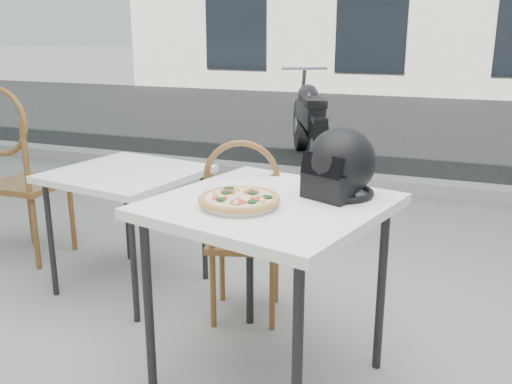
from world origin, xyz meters
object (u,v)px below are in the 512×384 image
(cafe_table_side, at_px, (127,182))
(motorcycle, at_px, (309,123))
(pizza, at_px, (239,199))
(cafe_chair_main, at_px, (244,222))
(cafe_chair_side, at_px, (17,165))
(plate, at_px, (239,204))
(helmet, at_px, (340,166))
(cafe_table_main, at_px, (269,218))

(cafe_table_side, xyz_separation_m, motorcycle, (0.05, 3.53, -0.19))
(pizza, bearing_deg, motorcycle, 102.50)
(pizza, distance_m, motorcycle, 4.34)
(pizza, height_order, cafe_chair_main, cafe_chair_main)
(cafe_chair_main, distance_m, cafe_chair_side, 1.68)
(plate, bearing_deg, cafe_chair_main, 110.90)
(plate, relative_size, helmet, 0.95)
(helmet, bearing_deg, cafe_chair_main, 177.86)
(helmet, distance_m, cafe_chair_side, 2.27)
(cafe_chair_main, bearing_deg, cafe_chair_side, -23.90)
(motorcycle, bearing_deg, cafe_table_side, -114.80)
(helmet, relative_size, cafe_chair_main, 0.38)
(cafe_chair_main, relative_size, cafe_table_side, 1.14)
(pizza, height_order, cafe_chair_side, cafe_chair_side)
(pizza, height_order, motorcycle, motorcycle)
(helmet, distance_m, motorcycle, 4.16)
(cafe_table_main, bearing_deg, helmet, 35.57)
(cafe_chair_main, bearing_deg, cafe_table_side, -26.00)
(cafe_chair_side, distance_m, motorcycle, 3.56)
(cafe_table_side, bearing_deg, cafe_chair_main, -10.12)
(cafe_table_main, bearing_deg, motorcycle, 103.94)
(helmet, bearing_deg, cafe_table_main, -120.19)
(pizza, xyz_separation_m, motorcycle, (-0.94, 4.22, -0.39))
(cafe_chair_side, bearing_deg, cafe_table_main, 160.65)
(cafe_chair_main, height_order, cafe_chair_side, cafe_chair_side)
(cafe_table_side, bearing_deg, cafe_chair_side, 173.83)
(cafe_table_main, distance_m, cafe_chair_side, 2.07)
(pizza, bearing_deg, cafe_table_side, 145.07)
(pizza, distance_m, cafe_chair_main, 0.66)
(cafe_chair_main, relative_size, motorcycle, 0.50)
(plate, bearing_deg, cafe_chair_side, 157.23)
(cafe_chair_main, bearing_deg, cafe_table_main, 107.98)
(cafe_chair_main, distance_m, cafe_table_side, 0.80)
(cafe_table_main, height_order, cafe_chair_side, cafe_chair_side)
(plate, xyz_separation_m, helmet, (0.33, 0.28, 0.12))
(cafe_table_main, distance_m, cafe_table_side, 1.22)
(cafe_chair_side, xyz_separation_m, motorcycle, (0.93, 3.43, -0.18))
(plate, relative_size, cafe_table_side, 0.42)
(pizza, xyz_separation_m, cafe_chair_side, (-1.87, 0.78, -0.20))
(motorcycle, bearing_deg, cafe_table_main, -100.02)
(plate, distance_m, helmet, 0.45)
(pizza, relative_size, cafe_chair_main, 0.38)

